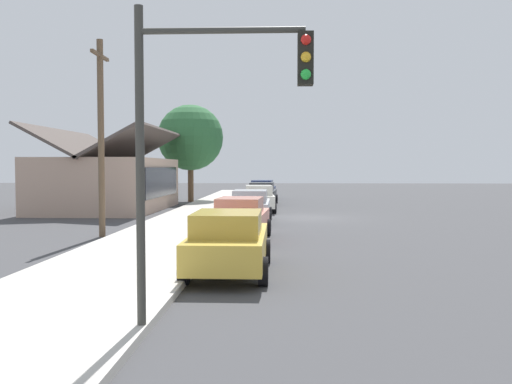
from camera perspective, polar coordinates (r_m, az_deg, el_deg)
ground_plane at (r=28.42m, az=5.34°, el=-2.74°), size 120.00×120.00×0.00m
sidewalk_curb at (r=28.69m, az=-5.91°, el=-2.53°), size 60.00×4.20×0.16m
car_mustard at (r=13.46m, az=-2.90°, el=-5.29°), size 4.63×2.02×1.59m
car_coral at (r=19.41m, az=-1.60°, el=-2.84°), size 4.48×2.12×1.59m
car_silver at (r=25.63m, az=-0.58°, el=-1.49°), size 4.72×1.98×1.59m
car_ivory at (r=32.02m, az=0.30°, el=-0.66°), size 4.87×2.18×1.59m
car_charcoal at (r=37.84m, az=0.68°, el=-0.14°), size 4.88×2.16×1.59m
car_navy at (r=44.47m, az=0.71°, el=0.28°), size 4.63×2.28×1.59m
storefront_building at (r=34.53m, az=-15.33°, el=1.05°), size 11.35×6.88×5.09m
shade_tree at (r=41.55m, az=-7.00°, el=5.75°), size 5.04×5.04×7.46m
traffic_light_main at (r=8.47m, az=-5.30°, el=8.15°), size 0.37×2.79×5.20m
utility_pole_wooden at (r=21.29m, az=-16.20°, el=5.93°), size 1.80×0.24×7.50m
fire_hydrant_red at (r=32.10m, az=-2.49°, el=-1.22°), size 0.22×0.22×0.71m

